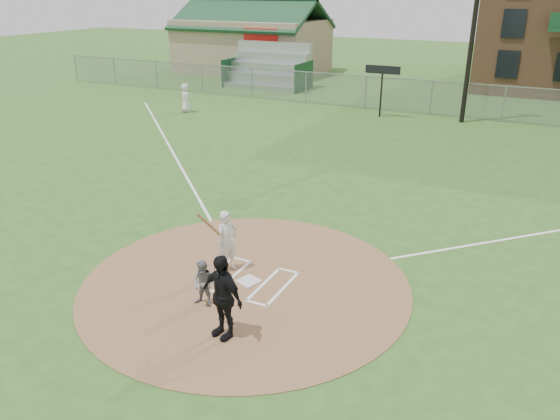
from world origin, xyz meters
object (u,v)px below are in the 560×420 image
at_px(home_plate, 249,281).
at_px(ondeck_player, 186,98).
at_px(catcher, 204,284).
at_px(batter_at_plate, 227,241).
at_px(umpire, 222,296).

distance_m(home_plate, ondeck_player, 21.12).
distance_m(catcher, batter_at_plate, 1.84).
xyz_separation_m(catcher, umpire, (1.04, -0.83, 0.39)).
bearing_deg(ondeck_player, home_plate, 173.04).
bearing_deg(batter_at_plate, home_plate, -22.28).
relative_size(home_plate, ondeck_player, 0.30).
distance_m(home_plate, batter_at_plate, 1.21).
relative_size(home_plate, catcher, 0.43).
xyz_separation_m(umpire, ondeck_player, (-14.09, 18.52, -0.14)).
bearing_deg(umpire, ondeck_player, 143.19).
height_order(umpire, ondeck_player, umpire).
relative_size(ondeck_player, batter_at_plate, 0.96).
distance_m(home_plate, umpire, 2.53).
bearing_deg(batter_at_plate, umpire, -60.55).
bearing_deg(catcher, batter_at_plate, 102.25).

